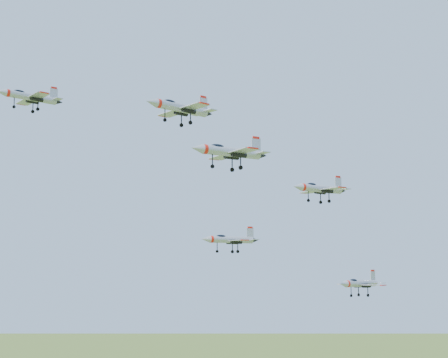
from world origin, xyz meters
name	(u,v)px	position (x,y,z in m)	size (l,w,h in m)	color
jet_lead	(29,97)	(-27.47, 16.68, 137.12)	(12.52, 10.60, 3.38)	#A1A5AD
jet_left_high	(180,108)	(-5.42, -1.69, 133.20)	(13.81, 11.72, 3.75)	#A1A5AD
jet_right_high	(229,152)	(-2.44, -14.74, 123.70)	(13.37, 11.11, 3.57)	#A1A5AD
jet_left_low	(230,239)	(5.37, 1.38, 111.36)	(11.26, 9.26, 3.02)	#A1A5AD
jet_right_low	(320,188)	(12.89, -15.72, 118.84)	(10.96, 9.15, 2.93)	#A1A5AD
jet_trail	(359,283)	(27.57, -5.80, 103.70)	(11.10, 9.44, 3.02)	#A1A5AD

